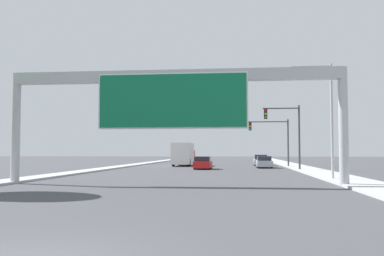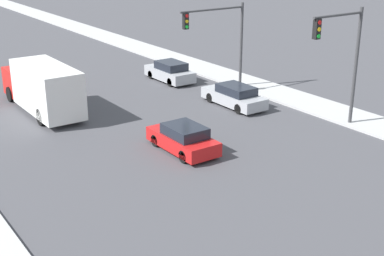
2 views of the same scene
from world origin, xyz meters
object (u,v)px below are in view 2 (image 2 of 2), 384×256
object	(u,v)px
car_far_center	(170,72)
traffic_light_mid_block	(222,32)
car_near_right	(234,96)
traffic_light_near_intersection	(344,51)
truck_box_primary	(42,87)
car_mid_center	(183,139)

from	to	relation	value
car_far_center	traffic_light_mid_block	world-z (taller)	traffic_light_mid_block
car_far_center	car_near_right	world-z (taller)	car_far_center
car_far_center	traffic_light_near_intersection	xyz separation A→B (m)	(2.12, -14.36, 3.79)
car_near_right	car_far_center	bearing A→B (deg)	90.00
car_near_right	truck_box_primary	world-z (taller)	truck_box_primary
car_far_center	traffic_light_near_intersection	world-z (taller)	traffic_light_near_intersection
truck_box_primary	traffic_light_mid_block	xyz separation A→B (m)	(12.02, -2.65, 2.59)
traffic_light_mid_block	traffic_light_near_intersection	bearing A→B (deg)	-86.54
car_mid_center	traffic_light_near_intersection	world-z (taller)	traffic_light_near_intersection
traffic_light_mid_block	car_far_center	bearing A→B (deg)	109.22
car_mid_center	traffic_light_mid_block	size ratio (longest dim) A/B	0.70
car_mid_center	car_far_center	bearing A→B (deg)	59.95
car_mid_center	car_near_right	bearing A→B (deg)	32.36
truck_box_primary	car_mid_center	bearing A→B (deg)	-71.39
car_near_right	truck_box_primary	distance (m)	12.11
car_mid_center	car_near_right	size ratio (longest dim) A/B	0.89
car_far_center	truck_box_primary	xyz separation A→B (m)	(-10.50, -1.71, 0.87)
car_mid_center	truck_box_primary	xyz separation A→B (m)	(-3.50, 10.39, 0.91)
car_near_right	truck_box_primary	bearing A→B (deg)	150.44
car_near_right	traffic_light_mid_block	size ratio (longest dim) A/B	0.78
car_near_right	traffic_light_near_intersection	size ratio (longest dim) A/B	0.70
car_mid_center	traffic_light_mid_block	bearing A→B (deg)	42.25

